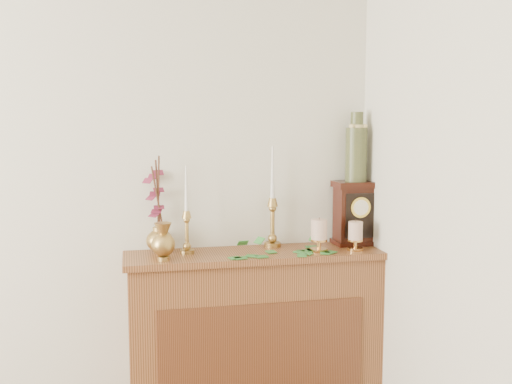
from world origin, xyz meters
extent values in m
cube|color=brown|center=(1.40, 2.10, 0.45)|extent=(1.20, 0.30, 0.90)
cube|color=brown|center=(1.40, 1.95, 0.41)|extent=(0.96, 0.01, 0.63)
cube|color=brown|center=(1.40, 2.10, 0.92)|extent=(1.24, 0.34, 0.03)
cylinder|color=tan|center=(1.08, 2.13, 0.94)|extent=(0.07, 0.07, 0.02)
sphere|color=tan|center=(1.08, 2.13, 0.96)|extent=(0.04, 0.04, 0.04)
cylinder|color=tan|center=(1.08, 2.13, 1.02)|extent=(0.02, 0.02, 0.12)
sphere|color=tan|center=(1.08, 2.13, 1.09)|extent=(0.03, 0.03, 0.03)
cone|color=tan|center=(1.08, 2.13, 1.12)|extent=(0.04, 0.04, 0.03)
cone|color=silver|center=(1.08, 2.13, 1.24)|extent=(0.02, 0.02, 0.22)
cylinder|color=tan|center=(1.51, 2.19, 0.94)|extent=(0.08, 0.08, 0.02)
sphere|color=tan|center=(1.51, 2.19, 0.97)|extent=(0.05, 0.05, 0.05)
cylinder|color=tan|center=(1.51, 2.19, 1.04)|extent=(0.02, 0.02, 0.14)
sphere|color=tan|center=(1.51, 2.19, 1.12)|extent=(0.04, 0.04, 0.04)
cone|color=tan|center=(1.51, 2.19, 1.15)|extent=(0.05, 0.05, 0.04)
cone|color=silver|center=(1.51, 2.19, 1.30)|extent=(0.02, 0.02, 0.26)
cylinder|color=tan|center=(0.96, 2.00, 0.94)|extent=(0.05, 0.05, 0.02)
sphere|color=tan|center=(0.96, 2.00, 1.00)|extent=(0.11, 0.11, 0.11)
cone|color=tan|center=(0.96, 2.00, 1.07)|extent=(0.08, 0.08, 0.05)
cylinder|color=tan|center=(0.95, 2.17, 0.93)|extent=(0.05, 0.05, 0.01)
ellipsoid|color=tan|center=(0.95, 2.17, 0.99)|extent=(0.13, 0.13, 0.11)
cylinder|color=tan|center=(0.95, 2.17, 1.04)|extent=(0.06, 0.06, 0.02)
cylinder|color=#472819|center=(0.95, 2.18, 1.19)|extent=(0.06, 0.06, 0.30)
cylinder|color=#472819|center=(0.95, 2.18, 1.21)|extent=(0.03, 0.06, 0.33)
cylinder|color=#472819|center=(0.95, 2.18, 1.22)|extent=(0.01, 0.12, 0.34)
cylinder|color=#C88E46|center=(1.70, 2.04, 0.94)|extent=(0.09, 0.09, 0.02)
cylinder|color=#C88E46|center=(1.70, 2.04, 0.96)|extent=(0.02, 0.02, 0.04)
cylinder|color=#C88E46|center=(1.70, 2.04, 0.98)|extent=(0.08, 0.08, 0.01)
cylinder|color=beige|center=(1.70, 2.04, 1.04)|extent=(0.08, 0.08, 0.09)
cylinder|color=#472819|center=(1.70, 2.04, 1.09)|extent=(0.00, 0.00, 0.01)
cylinder|color=#C88E46|center=(1.88, 2.03, 0.94)|extent=(0.08, 0.08, 0.01)
cylinder|color=#C88E46|center=(1.88, 2.03, 0.96)|extent=(0.02, 0.02, 0.03)
cylinder|color=#C88E46|center=(1.88, 2.03, 0.98)|extent=(0.07, 0.07, 0.01)
cylinder|color=beige|center=(1.88, 2.03, 1.03)|extent=(0.07, 0.07, 0.09)
cylinder|color=#472819|center=(1.88, 2.03, 1.07)|extent=(0.00, 0.00, 0.01)
cube|color=#2D732B|center=(1.28, 2.01, 0.93)|extent=(0.07, 0.07, 0.00)
cube|color=#2D732B|center=(1.53, 2.06, 0.93)|extent=(0.06, 0.06, 0.00)
cube|color=#2D732B|center=(1.28, 2.03, 0.93)|extent=(0.06, 0.06, 0.00)
cube|color=#2D732B|center=(1.73, 2.01, 0.93)|extent=(0.07, 0.06, 0.00)
cube|color=#2D732B|center=(1.70, 2.12, 0.93)|extent=(0.07, 0.07, 0.00)
cube|color=#2D732B|center=(1.57, 2.01, 0.93)|extent=(0.07, 0.07, 0.00)
cube|color=#2D732B|center=(1.59, 2.11, 0.93)|extent=(0.06, 0.06, 0.00)
cube|color=#2D732B|center=(1.27, 2.04, 0.93)|extent=(0.07, 0.07, 0.00)
cube|color=#2D732B|center=(1.37, 2.05, 0.93)|extent=(0.07, 0.06, 0.00)
cube|color=#2D732B|center=(1.48, 2.07, 0.93)|extent=(0.06, 0.07, 0.00)
cube|color=#2D732B|center=(1.56, 2.00, 0.93)|extent=(0.07, 0.06, 0.00)
cube|color=#2D732B|center=(1.43, 2.02, 0.93)|extent=(0.07, 0.06, 0.00)
cube|color=#2D732B|center=(1.48, 1.98, 0.93)|extent=(0.06, 0.05, 0.00)
cube|color=#2D732B|center=(1.33, 2.05, 0.98)|extent=(0.06, 0.06, 0.03)
cube|color=#2D732B|center=(1.39, 1.99, 1.01)|extent=(0.05, 0.04, 0.03)
cube|color=#2D732B|center=(1.68, 2.04, 0.99)|extent=(0.05, 0.06, 0.03)
cube|color=black|center=(1.93, 2.17, 0.94)|extent=(0.21, 0.15, 0.02)
cube|color=black|center=(1.93, 2.17, 1.08)|extent=(0.19, 0.13, 0.28)
cube|color=black|center=(1.93, 2.17, 1.23)|extent=(0.21, 0.15, 0.03)
cube|color=black|center=(1.93, 2.10, 1.08)|extent=(0.15, 0.01, 0.22)
cylinder|color=gold|center=(1.93, 2.10, 1.13)|extent=(0.10, 0.01, 0.10)
cylinder|color=silver|center=(1.93, 2.10, 1.13)|extent=(0.08, 0.01, 0.08)
sphere|color=gold|center=(1.93, 2.11, 1.01)|extent=(0.03, 0.03, 0.03)
cylinder|color=#183126|center=(1.93, 2.17, 1.38)|extent=(0.11, 0.11, 0.27)
cylinder|color=#183126|center=(1.93, 2.17, 1.55)|extent=(0.06, 0.06, 0.09)
cylinder|color=#D0B978|center=(1.93, 2.17, 1.52)|extent=(0.08, 0.08, 0.02)
camera|label=1|loc=(0.82, -0.64, 1.56)|focal=42.00mm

